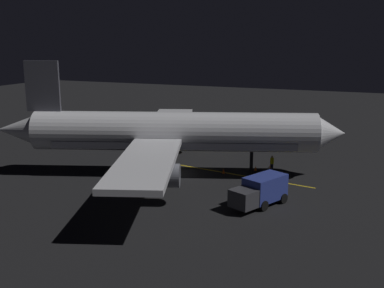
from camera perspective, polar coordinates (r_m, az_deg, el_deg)
name	(u,v)px	position (r m, az deg, el deg)	size (l,w,h in m)	color
ground_plane	(175,175)	(49.68, -2.14, -3.86)	(180.00, 180.00, 0.20)	black
apron_guide_stripe	(218,171)	(50.63, 3.26, -3.42)	(0.24, 21.72, 0.01)	gold
airliner	(169,133)	(48.61, -2.89, 1.34)	(36.13, 36.17, 12.03)	white
baggage_truck	(261,191)	(40.51, 8.53, -5.83)	(6.02, 4.30, 2.58)	navy
catering_truck	(197,139)	(60.66, 0.67, 0.63)	(3.77, 6.82, 2.60)	gold
ground_crew_worker	(272,163)	(51.25, 9.88, -2.37)	(0.40, 0.40, 1.74)	black
traffic_cone_near_left	(271,165)	(52.82, 9.74, -2.62)	(0.50, 0.50, 0.55)	#EA590F
traffic_cone_near_right	(224,171)	(49.83, 3.93, -3.41)	(0.50, 0.50, 0.55)	#EA590F
traffic_cone_under_wing	(256,169)	(51.25, 7.88, -3.04)	(0.50, 0.50, 0.55)	#EA590F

